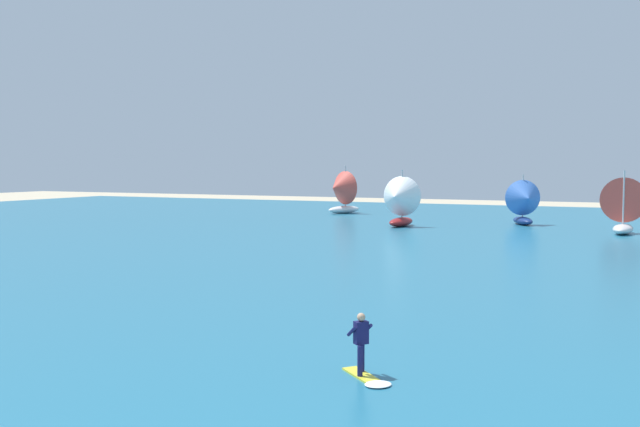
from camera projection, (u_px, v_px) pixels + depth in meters
ocean at (502, 239)px, 53.34m from camera, size 160.00×90.00×0.10m
kitesurfer at (364, 355)px, 18.33m from camera, size 1.84×1.72×1.67m
sailboat_trailing at (399, 201)px, 63.24m from camera, size 3.73×4.39×5.12m
sailboat_anchored_offshore at (340, 192)px, 80.74m from camera, size 4.36×4.86×5.48m
sailboat_mid_left at (624, 205)px, 57.15m from camera, size 3.75×4.41×5.13m
sailboat_leading at (525, 202)px, 64.98m from camera, size 3.74×4.19×4.69m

